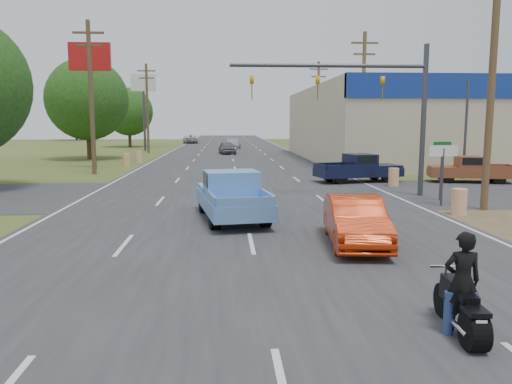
{
  "coord_description": "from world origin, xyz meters",
  "views": [
    {
      "loc": [
        -0.73,
        -5.9,
        3.44
      ],
      "look_at": [
        0.22,
        9.44,
        1.3
      ],
      "focal_mm": 35.0,
      "sensor_mm": 36.0,
      "label": 1
    }
  ],
  "objects": [
    {
      "name": "utility_pole_2",
      "position": [
        9.5,
        31.0,
        5.32
      ],
      "size": [
        2.0,
        0.28,
        10.0
      ],
      "color": "#4C3823",
      "rests_on": "ground"
    },
    {
      "name": "barrel_3",
      "position": [
        -8.2,
        38.0,
        0.5
      ],
      "size": [
        0.56,
        0.56,
        1.0
      ],
      "primitive_type": "cylinder",
      "color": "orange",
      "rests_on": "ground"
    },
    {
      "name": "barrel_1",
      "position": [
        8.4,
        20.5,
        0.5
      ],
      "size": [
        0.56,
        0.56,
        1.0
      ],
      "primitive_type": "cylinder",
      "color": "orange",
      "rests_on": "ground"
    },
    {
      "name": "brown_pickup",
      "position": [
        13.32,
        22.03,
        0.77
      ],
      "size": [
        4.88,
        2.77,
        1.52
      ],
      "rotation": [
        0.0,
        0.0,
        1.34
      ],
      "color": "black",
      "rests_on": "ground"
    },
    {
      "name": "pole_sign_left_far",
      "position": [
        -10.5,
        56.0,
        7.17
      ],
      "size": [
        3.0,
        0.35,
        9.2
      ],
      "color": "#3F3F44",
      "rests_on": "ground"
    },
    {
      "name": "pole_sign_left_near",
      "position": [
        -10.5,
        32.0,
        7.17
      ],
      "size": [
        3.0,
        0.35,
        9.2
      ],
      "color": "#3F3F44",
      "rests_on": "ground"
    },
    {
      "name": "blue_pickup",
      "position": [
        -0.52,
        11.82,
        0.88
      ],
      "size": [
        2.8,
        5.48,
        1.74
      ],
      "rotation": [
        0.0,
        0.0,
        0.16
      ],
      "color": "black",
      "rests_on": "ground"
    },
    {
      "name": "utility_pole_5",
      "position": [
        -9.5,
        28.0,
        5.32
      ],
      "size": [
        2.0,
        0.28,
        10.0
      ],
      "color": "#4C3823",
      "rests_on": "ground"
    },
    {
      "name": "distant_car_grey",
      "position": [
        -0.5,
        49.4,
        0.69
      ],
      "size": [
        2.1,
        4.22,
        1.38
      ],
      "primitive_type": "imported",
      "rotation": [
        0.0,
        0.0,
        0.12
      ],
      "color": "slate",
      "rests_on": "ground"
    },
    {
      "name": "tree_1",
      "position": [
        -13.5,
        42.0,
        5.57
      ],
      "size": [
        7.56,
        7.56,
        9.36
      ],
      "color": "#422D19",
      "rests_on": "ground"
    },
    {
      "name": "tree_2",
      "position": [
        -14.2,
        66.0,
        4.95
      ],
      "size": [
        6.72,
        6.72,
        8.32
      ],
      "color": "#422D19",
      "rests_on": "ground"
    },
    {
      "name": "main_road",
      "position": [
        0.0,
        40.0,
        0.01
      ],
      "size": [
        15.0,
        180.0,
        0.02
      ],
      "primitive_type": "cube",
      "color": "#2D2D30",
      "rests_on": "ground"
    },
    {
      "name": "utility_pole_1",
      "position": [
        9.5,
        13.0,
        5.32
      ],
      "size": [
        2.0,
        0.28,
        10.0
      ],
      "color": "#4C3823",
      "rests_on": "ground"
    },
    {
      "name": "utility_pole_6",
      "position": [
        -9.5,
        52.0,
        5.32
      ],
      "size": [
        2.0,
        0.28,
        10.0
      ],
      "color": "#4C3823",
      "rests_on": "ground"
    },
    {
      "name": "red_convertible",
      "position": [
        2.92,
        7.7,
        0.68
      ],
      "size": [
        1.87,
        4.28,
        1.37
      ],
      "primitive_type": "imported",
      "rotation": [
        0.0,
        0.0,
        -0.1
      ],
      "color": "#AB2607",
      "rests_on": "ground"
    },
    {
      "name": "signal_mast",
      "position": [
        5.82,
        17.0,
        4.8
      ],
      "size": [
        9.12,
        0.4,
        7.0
      ],
      "color": "#3F3F44",
      "rests_on": "ground"
    },
    {
      "name": "cross_road",
      "position": [
        0.0,
        18.0,
        0.01
      ],
      "size": [
        120.0,
        10.0,
        0.02
      ],
      "primitive_type": "cube",
      "color": "#2D2D30",
      "rests_on": "ground"
    },
    {
      "name": "street_name_sign",
      "position": [
        8.8,
        15.5,
        1.61
      ],
      "size": [
        0.8,
        0.08,
        2.61
      ],
      "color": "#3F3F44",
      "rests_on": "ground"
    },
    {
      "name": "barrel_0",
      "position": [
        8.0,
        12.0,
        0.5
      ],
      "size": [
        0.56,
        0.56,
        1.0
      ],
      "primitive_type": "cylinder",
      "color": "orange",
      "rests_on": "ground"
    },
    {
      "name": "rider",
      "position": [
        3.06,
        1.61,
        0.82
      ],
      "size": [
        0.62,
        0.43,
        1.63
      ],
      "primitive_type": "imported",
      "rotation": [
        0.0,
        0.0,
        3.08
      ],
      "color": "black",
      "rests_on": "ground"
    },
    {
      "name": "utility_pole_3",
      "position": [
        9.5,
        49.0,
        5.32
      ],
      "size": [
        2.0,
        0.28,
        10.0
      ],
      "color": "#4C3823",
      "rests_on": "ground"
    },
    {
      "name": "barrel_2",
      "position": [
        -8.5,
        34.0,
        0.5
      ],
      "size": [
        0.56,
        0.56,
        1.0
      ],
      "primitive_type": "cylinder",
      "color": "orange",
      "rests_on": "ground"
    },
    {
      "name": "motorcycle",
      "position": [
        3.06,
        1.57,
        0.44
      ],
      "size": [
        0.6,
        1.96,
        0.99
      ],
      "rotation": [
        0.0,
        0.0,
        -0.07
      ],
      "color": "black",
      "rests_on": "ground"
    },
    {
      "name": "navy_pickup",
      "position": [
        7.12,
        22.61,
        0.83
      ],
      "size": [
        5.23,
        2.9,
        1.64
      ],
      "rotation": [
        0.0,
        0.0,
        -1.36
      ],
      "color": "black",
      "rests_on": "ground"
    },
    {
      "name": "lane_sign",
      "position": [
        8.2,
        14.0,
        1.9
      ],
      "size": [
        1.2,
        0.08,
        2.52
      ],
      "color": "#3F3F44",
      "rests_on": "ground"
    },
    {
      "name": "distant_car_silver",
      "position": [
        0.29,
        60.36,
        0.67
      ],
      "size": [
        2.48,
        4.81,
        1.33
      ],
      "primitive_type": "imported",
      "rotation": [
        0.0,
        0.0,
        -0.14
      ],
      "color": "silver",
      "rests_on": "ground"
    },
    {
      "name": "tree_6",
      "position": [
        -30.0,
        95.0,
        6.51
      ],
      "size": [
        8.82,
        8.82,
        10.92
      ],
      "color": "#422D19",
      "rests_on": "ground"
    },
    {
      "name": "distant_car_white",
      "position": [
        -6.5,
        78.95,
        0.73
      ],
      "size": [
        2.62,
        5.32,
        1.45
      ],
      "primitive_type": "imported",
      "rotation": [
        0.0,
        0.0,
        3.18
      ],
      "color": "#B9B9B9",
      "rests_on": "ground"
    },
    {
      "name": "tree_5",
      "position": [
        30.0,
        95.0,
        5.88
      ],
      "size": [
        7.98,
        7.98,
        9.88
      ],
      "color": "#422D19",
      "rests_on": "ground"
    }
  ]
}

